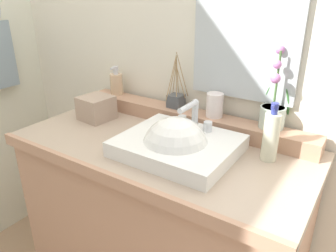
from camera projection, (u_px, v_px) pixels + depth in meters
The scene contains 11 objects.
wall_back at pixel (212, 19), 1.37m from camera, with size 2.95×0.20×2.49m, color silver.
vanity_cabinet at pixel (162, 229), 1.40m from camera, with size 1.13×0.56×0.83m.
back_ledge at pixel (189, 118), 1.39m from camera, with size 1.06×0.10×0.06m, color tan.
sink_basin at pixel (176, 148), 1.15m from camera, with size 0.40×0.34×0.27m.
potted_plant at pixel (273, 110), 1.19m from camera, with size 0.11×0.11×0.30m.
soap_dispenser at pixel (116, 83), 1.57m from camera, with size 0.06×0.06×0.14m.
tumbler_cup at pixel (215, 105), 1.30m from camera, with size 0.07×0.07×0.10m, color white.
reed_diffuser at pixel (176, 100), 1.41m from camera, with size 0.08×0.11×0.24m.
lotion_bottle at pixel (271, 136), 1.09m from camera, with size 0.05×0.06×0.20m.
tissue_box at pixel (96, 108), 1.44m from camera, with size 0.13×0.13×0.10m, color tan.
mirror at pixel (247, 16), 1.17m from camera, with size 0.41×0.02×0.61m, color silver.
Camera 1 is at (0.64, -0.91, 1.37)m, focal length 34.94 mm.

